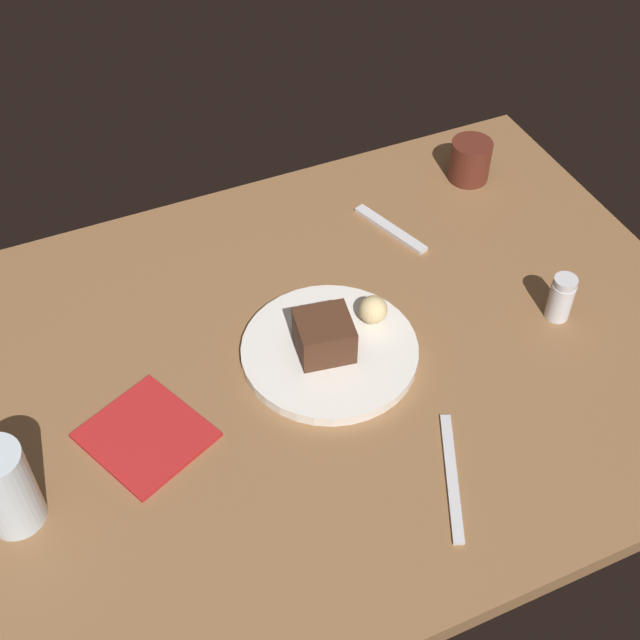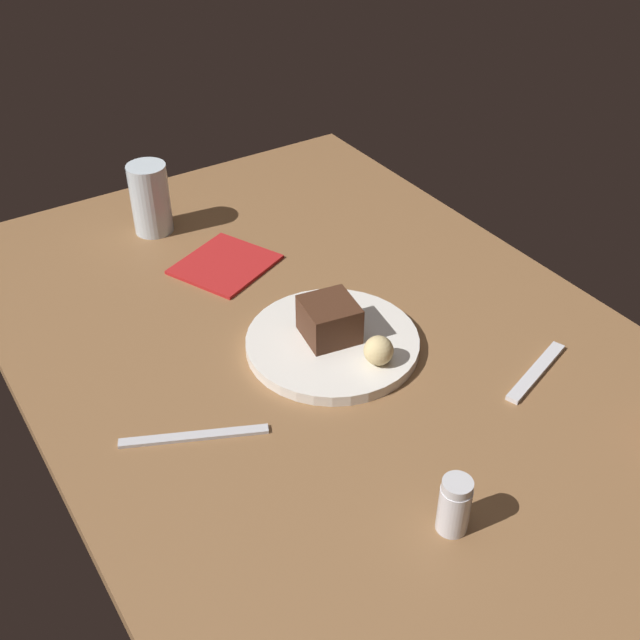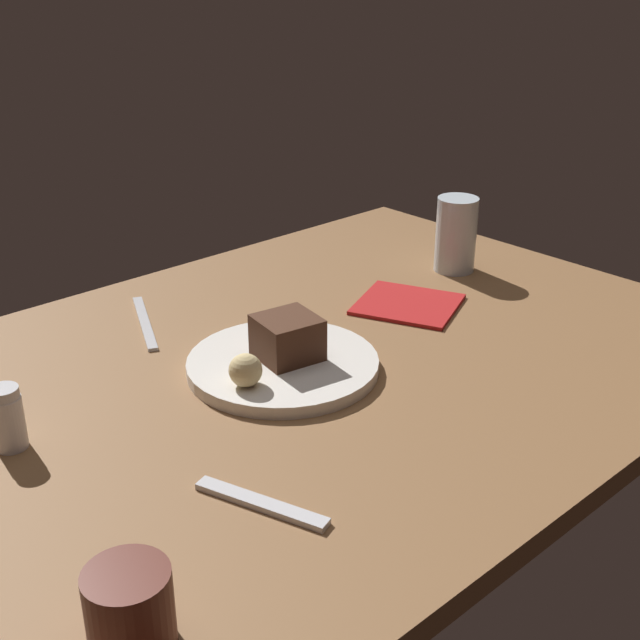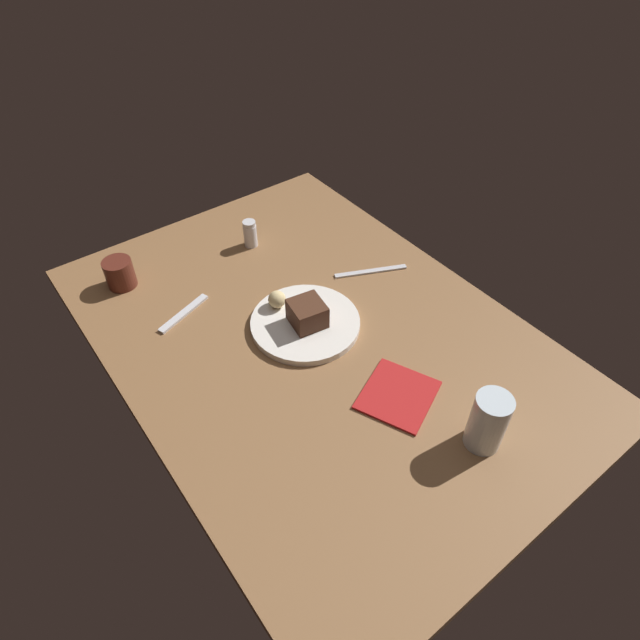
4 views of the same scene
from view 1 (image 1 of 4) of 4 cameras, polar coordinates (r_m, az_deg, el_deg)
dining_table at (r=122.76cm, az=-0.86°, el=-3.31°), size 120.00×84.00×3.00cm
dessert_plate at (r=122.18cm, az=0.56°, el=-1.94°), size 25.31×25.31×1.68cm
chocolate_cake_slice at (r=119.08cm, az=0.23°, el=-0.95°), size 8.73×8.54×5.70cm
bread_roll at (r=123.61cm, az=3.55°, el=0.69°), size 4.20×4.20×4.20cm
salt_shaker at (r=130.06cm, az=15.76°, el=1.43°), size 3.64×3.64×7.52cm
water_glass at (r=108.26cm, az=-20.24°, el=-10.44°), size 6.90×6.90×12.72cm
coffee_cup at (r=153.07cm, az=9.96°, el=10.42°), size 7.10×7.10×7.33cm
dessert_spoon at (r=142.16cm, az=4.71°, el=6.07°), size 6.58×14.77×0.70cm
butter_knife at (r=111.22cm, az=8.76°, el=-10.23°), size 9.22×17.85×0.50cm
folded_napkin at (r=115.77cm, az=-11.52°, el=-7.51°), size 18.62×19.19×0.60cm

